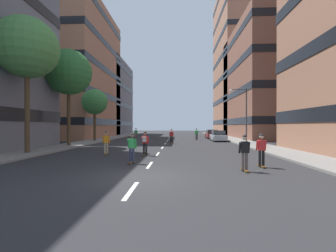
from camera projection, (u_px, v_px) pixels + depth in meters
name	position (u px, v px, depth m)	size (l,w,h in m)	color
ground_plane	(167.00, 141.00, 32.47)	(136.36, 136.36, 0.00)	#28282B
sidewalk_left	(104.00, 139.00, 35.77)	(3.22, 62.50, 0.14)	gray
sidewalk_right	(234.00, 140.00, 34.85)	(3.22, 62.50, 0.14)	gray
lane_markings	(167.00, 141.00, 32.74)	(0.16, 52.20, 0.01)	silver
building_left_mid	(62.00, 73.00, 42.45)	(16.79, 19.94, 23.80)	#9E6B51
building_left_far	(93.00, 98.00, 57.78)	(16.79, 17.43, 18.02)	slate
building_right_mid	(282.00, 82.00, 40.62)	(16.79, 19.99, 19.65)	brown
building_right_far	(253.00, 61.00, 55.92)	(16.79, 19.20, 35.72)	#9E6B51
parked_car_near	(212.00, 134.00, 38.65)	(1.82, 4.40, 1.52)	maroon
parked_car_mid	(218.00, 136.00, 32.39)	(1.82, 4.40, 1.52)	#B2B7BF
street_tree_near	(69.00, 72.00, 24.21)	(4.80, 4.80, 10.14)	#4C3823
street_tree_mid	(95.00, 102.00, 31.73)	(3.52, 3.52, 7.14)	#4C3823
street_tree_far	(27.00, 48.00, 17.56)	(4.67, 4.67, 10.42)	#4C3823
streetlamp_right	(243.00, 109.00, 27.28)	(2.13, 0.30, 6.50)	#3F3F44
skater_0	(261.00, 149.00, 12.09)	(0.53, 0.90, 1.78)	brown
skater_1	(106.00, 142.00, 17.43)	(0.56, 0.92, 1.78)	brown
skater_2	(245.00, 151.00, 11.00)	(0.54, 0.91, 1.78)	brown
skater_3	(136.00, 133.00, 38.00)	(0.56, 0.92, 1.78)	brown
skater_4	(132.00, 147.00, 13.31)	(0.55, 0.91, 1.78)	brown
skater_5	(171.00, 135.00, 28.19)	(0.57, 0.92, 1.78)	brown
skater_6	(197.00, 134.00, 35.00)	(0.56, 0.92, 1.78)	brown
skater_7	(145.00, 142.00, 16.93)	(0.56, 0.92, 1.78)	brown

